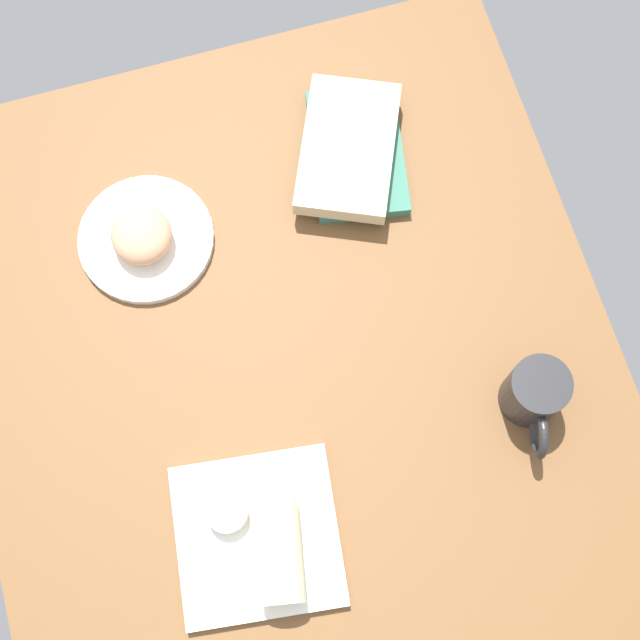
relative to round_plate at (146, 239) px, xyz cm
name	(u,v)px	position (x,y,z in cm)	size (l,w,h in cm)	color
dining_table	(299,386)	(26.67, 15.54, -2.70)	(110.00, 90.00, 4.00)	brown
round_plate	(146,239)	(0.00, 0.00, 0.00)	(19.70, 19.70, 1.40)	white
scone_pastry	(141,235)	(0.63, -0.25, 3.29)	(9.10, 8.74, 5.18)	tan
square_plate	(257,536)	(45.33, 4.49, 0.10)	(21.30, 21.30, 1.60)	white
sauce_cup	(227,513)	(41.52, 1.59, 2.37)	(5.46, 5.46, 2.76)	silver
breakfast_wrap	(279,552)	(48.39, 6.81, 3.77)	(5.75, 5.75, 12.85)	beige
book_stack	(352,150)	(-4.38, 32.56, 1.93)	(25.07, 20.93, 5.23)	#387260
coffee_mug	(535,395)	(38.30, 45.20, 4.20)	(13.01, 8.10, 9.59)	#262628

